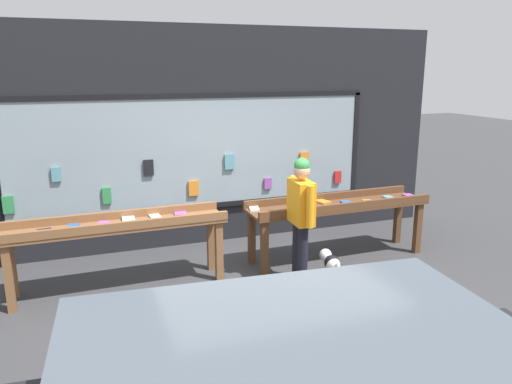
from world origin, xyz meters
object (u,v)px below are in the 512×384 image
(display_table_right, at_px, (338,209))
(person_browsing, at_px, (301,211))
(display_table_left, at_px, (118,231))
(small_dog, at_px, (331,262))

(display_table_right, height_order, person_browsing, person_browsing)
(display_table_left, bearing_deg, small_dog, -16.08)
(small_dog, bearing_deg, display_table_right, -29.83)
(display_table_left, distance_m, small_dog, 2.70)
(display_table_right, bearing_deg, small_dog, -124.05)
(display_table_right, distance_m, small_dog, 1.00)
(person_browsing, xyz_separation_m, small_dog, (0.35, -0.19, -0.67))
(display_table_left, distance_m, person_browsing, 2.28)
(person_browsing, height_order, small_dog, person_browsing)
(small_dog, bearing_deg, person_browsing, 65.44)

